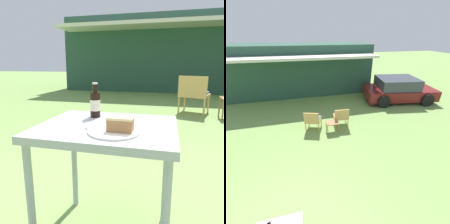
% 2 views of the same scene
% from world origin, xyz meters
% --- Properties ---
extents(cabin_building, '(8.73, 4.87, 2.90)m').
position_xyz_m(cabin_building, '(0.52, 9.16, 1.46)').
color(cabin_building, '#284C3D').
rests_on(cabin_building, ground_plane).
extents(wicker_chair_cushioned, '(0.72, 0.70, 0.82)m').
position_xyz_m(wicker_chair_cushioned, '(0.86, 3.90, 0.46)').
color(wicker_chair_cushioned, tan).
rests_on(wicker_chair_cushioned, ground_plane).
extents(patio_table, '(0.74, 0.61, 0.73)m').
position_xyz_m(patio_table, '(0.00, 0.00, 0.63)').
color(patio_table, '#9EA3A8').
rests_on(patio_table, ground_plane).
extents(cake_on_plate, '(0.25, 0.25, 0.08)m').
position_xyz_m(cake_on_plate, '(0.08, -0.13, 0.75)').
color(cake_on_plate, white).
rests_on(cake_on_plate, patio_table).
extents(cola_bottle_near, '(0.06, 0.06, 0.21)m').
position_xyz_m(cola_bottle_near, '(-0.12, 0.16, 0.81)').
color(cola_bottle_near, black).
rests_on(cola_bottle_near, patio_table).
extents(fork, '(0.18, 0.06, 0.01)m').
position_xyz_m(fork, '(-0.00, -0.13, 0.73)').
color(fork, silver).
rests_on(fork, patio_table).
extents(loose_bottle_cap, '(0.03, 0.03, 0.01)m').
position_xyz_m(loose_bottle_cap, '(0.06, 0.03, 0.73)').
color(loose_bottle_cap, silver).
rests_on(loose_bottle_cap, patio_table).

